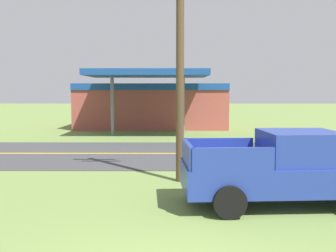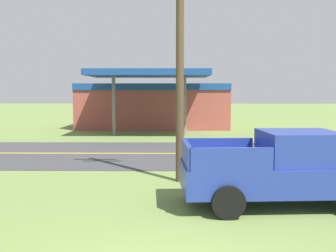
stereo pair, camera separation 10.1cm
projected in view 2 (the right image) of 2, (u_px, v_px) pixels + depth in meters
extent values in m
cube|color=#3D3D3F|center=(170.00, 154.00, 18.32)|extent=(140.00, 8.00, 0.02)
cube|color=gold|center=(170.00, 153.00, 18.32)|extent=(126.00, 0.20, 0.01)
cylinder|color=brown|center=(180.00, 52.00, 12.37)|extent=(0.26, 0.26, 8.52)
cube|color=#A84C42|center=(154.00, 106.00, 31.91)|extent=(12.00, 6.00, 3.60)
cube|color=#19478C|center=(152.00, 87.00, 28.74)|extent=(12.00, 0.12, 0.50)
cube|color=#19478C|center=(149.00, 73.00, 25.72)|extent=(8.00, 5.00, 0.40)
cylinder|color=slate|center=(114.00, 105.00, 25.95)|extent=(0.24, 0.24, 4.20)
cylinder|color=slate|center=(184.00, 105.00, 25.88)|extent=(0.24, 0.24, 4.20)
cube|color=#233893|center=(282.00, 177.00, 9.98)|extent=(5.31, 2.28, 0.72)
cube|color=#233893|center=(299.00, 147.00, 9.93)|extent=(2.01, 1.91, 0.84)
cube|color=#28333D|center=(333.00, 147.00, 9.98)|extent=(0.20, 1.66, 0.71)
cube|color=#233893|center=(218.00, 148.00, 10.77)|extent=(1.95, 0.24, 0.56)
cube|color=#233893|center=(232.00, 159.00, 8.94)|extent=(1.95, 0.24, 0.56)
cube|color=#233893|center=(187.00, 153.00, 9.81)|extent=(0.24, 1.88, 0.56)
cylinder|color=black|center=(324.00, 181.00, 11.07)|extent=(0.82, 0.33, 0.80)
cylinder|color=black|center=(214.00, 182.00, 10.92)|extent=(0.82, 0.33, 0.80)
cylinder|color=black|center=(228.00, 202.00, 8.97)|extent=(0.82, 0.33, 0.80)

